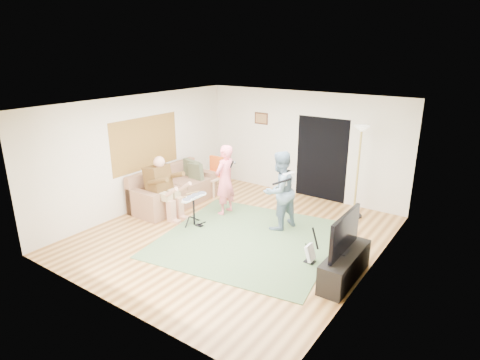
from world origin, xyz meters
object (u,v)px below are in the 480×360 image
object	(u,v)px
torchiere_lamp	(359,156)
television	(345,233)
singer	(225,180)
sofa	(172,192)
drum_kit	(194,212)
guitar_spare	(311,253)
tv_cabinet	(345,266)
guitarist	(279,191)
dining_chair	(213,181)

from	to	relation	value
torchiere_lamp	television	xyz separation A→B (m)	(0.76, -2.70, -0.60)
singer	torchiere_lamp	size ratio (longest dim) A/B	0.78
sofa	singer	size ratio (longest dim) A/B	1.37
drum_kit	guitar_spare	bearing A→B (deg)	-0.64
guitar_spare	tv_cabinet	xyz separation A→B (m)	(0.70, -0.17, 0.05)
drum_kit	torchiere_lamp	distance (m)	3.84
sofa	television	distance (m)	4.86
guitar_spare	torchiere_lamp	xyz separation A→B (m)	(-0.10, 2.53, 1.24)
television	drum_kit	bearing A→B (deg)	176.63
sofa	guitarist	size ratio (longest dim) A/B	1.32
drum_kit	tv_cabinet	xyz separation A→B (m)	(3.50, -0.20, -0.06)
guitar_spare	sofa	bearing A→B (deg)	170.56
sofa	guitarist	distance (m)	2.95
television	guitarist	bearing A→B (deg)	148.47
television	dining_chair	bearing A→B (deg)	155.46
guitar_spare	guitarist	bearing A→B (deg)	141.33
singer	television	world-z (taller)	singer
torchiere_lamp	drum_kit	bearing A→B (deg)	-137.20
guitar_spare	tv_cabinet	world-z (taller)	guitar_spare
dining_chair	television	distance (m)	4.77
singer	torchiere_lamp	bearing A→B (deg)	121.85
guitarist	torchiere_lamp	xyz separation A→B (m)	(1.11, 1.55, 0.59)
singer	guitar_spare	world-z (taller)	singer
torchiere_lamp	singer	bearing A→B (deg)	-148.39
sofa	dining_chair	xyz separation A→B (m)	(0.43, 1.12, 0.06)
singer	dining_chair	xyz separation A→B (m)	(-1.02, 0.84, -0.46)
guitarist	tv_cabinet	bearing A→B (deg)	75.27
sofa	dining_chair	world-z (taller)	dining_chair
guitarist	tv_cabinet	world-z (taller)	guitarist
guitar_spare	tv_cabinet	distance (m)	0.72
sofa	torchiere_lamp	world-z (taller)	torchiere_lamp
guitarist	torchiere_lamp	size ratio (longest dim) A/B	0.81
sofa	television	size ratio (longest dim) A/B	1.99
drum_kit	torchiere_lamp	bearing A→B (deg)	42.80
dining_chair	tv_cabinet	world-z (taller)	dining_chair
guitarist	guitar_spare	distance (m)	1.69
torchiere_lamp	tv_cabinet	distance (m)	3.06
drum_kit	torchiere_lamp	world-z (taller)	torchiere_lamp
singer	tv_cabinet	world-z (taller)	singer
dining_chair	television	xyz separation A→B (m)	(4.32, -1.97, 0.49)
guitar_spare	singer	bearing A→B (deg)	160.07
dining_chair	sofa	bearing A→B (deg)	-111.17
guitarist	dining_chair	bearing A→B (deg)	-92.49
singer	guitar_spare	distance (m)	2.88
guitarist	dining_chair	size ratio (longest dim) A/B	1.69
torchiere_lamp	dining_chair	size ratio (longest dim) A/B	2.09
dining_chair	guitar_spare	bearing A→B (deg)	-26.24
torchiere_lamp	dining_chair	bearing A→B (deg)	-168.50
guitarist	television	distance (m)	2.19
sofa	torchiere_lamp	size ratio (longest dim) A/B	1.07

